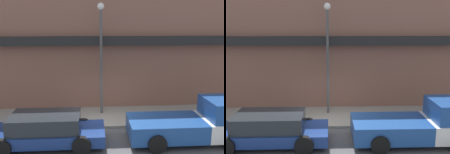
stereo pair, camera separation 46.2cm
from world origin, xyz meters
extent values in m
plane|color=#4C4C4F|center=(0.00, 0.00, 0.00)|extent=(80.00, 80.00, 0.00)
cube|color=gray|center=(0.00, 1.49, 0.06)|extent=(36.00, 2.98, 0.12)
cube|color=brown|center=(0.00, 4.48, 4.60)|extent=(19.80, 3.00, 9.20)
cube|color=black|center=(0.00, 2.68, 4.08)|extent=(18.22, 0.60, 0.50)
cube|color=white|center=(5.23, -1.48, 0.63)|extent=(2.12, 2.00, 0.77)
cube|color=#1E478C|center=(2.58, -1.48, 0.63)|extent=(3.18, 2.00, 0.77)
cylinder|color=black|center=(5.29, -0.48, 0.38)|extent=(0.75, 0.22, 0.75)
cylinder|color=black|center=(2.00, -0.48, 0.38)|extent=(0.75, 0.22, 0.75)
cylinder|color=black|center=(2.00, -2.48, 0.38)|extent=(0.75, 0.22, 0.75)
cube|color=navy|center=(-2.48, -1.48, 0.47)|extent=(4.87, 1.88, 0.48)
cube|color=#23282D|center=(-2.48, -1.48, 1.03)|extent=(2.83, 1.69, 0.65)
cylinder|color=black|center=(-0.97, -0.54, 0.38)|extent=(0.75, 0.22, 0.75)
cylinder|color=black|center=(-0.97, -2.42, 0.38)|extent=(0.75, 0.22, 0.75)
cylinder|color=black|center=(-3.99, -0.54, 0.38)|extent=(0.75, 0.22, 0.75)
cylinder|color=#196633|center=(-2.65, 0.44, 0.39)|extent=(0.20, 0.20, 0.53)
sphere|color=#196633|center=(-2.65, 0.44, 0.73)|extent=(0.19, 0.19, 0.19)
cylinder|color=#4C4C4C|center=(-0.06, 1.93, 2.92)|extent=(0.14, 0.14, 5.59)
sphere|color=silver|center=(-0.06, 1.93, 5.89)|extent=(0.36, 0.36, 0.36)
camera|label=1|loc=(-0.43, -11.36, 4.98)|focal=40.00mm
camera|label=2|loc=(0.03, -11.38, 4.98)|focal=40.00mm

